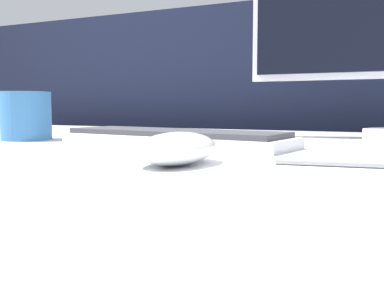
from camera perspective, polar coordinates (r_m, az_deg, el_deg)
name	(u,v)px	position (r m, az deg, el deg)	size (l,w,h in m)	color
partition_panel	(317,193)	(1.27, 15.58, -5.98)	(5.00, 0.03, 1.05)	black
computer_mouse_near	(177,148)	(0.46, -1.87, -0.55)	(0.07, 0.12, 0.03)	white
keyboard	(173,138)	(0.69, -2.38, 0.78)	(0.39, 0.16, 0.02)	silver
mug	(26,116)	(0.85, -20.32, 3.37)	(0.09, 0.09, 0.09)	teal
pen	(356,164)	(0.47, 20.11, -2.35)	(0.16, 0.03, 0.01)	#99999E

